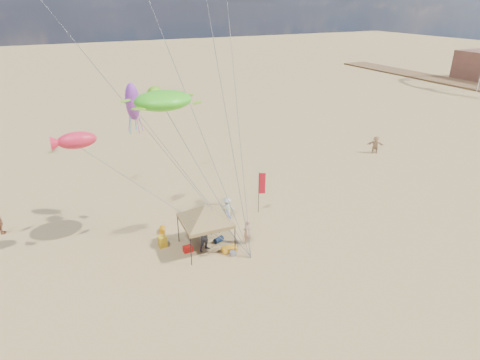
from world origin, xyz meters
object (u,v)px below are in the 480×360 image
(person_near_c, at_px, (227,208))
(person_far_c, at_px, (375,145))
(cooler_blue, at_px, (226,219))
(person_near_b, at_px, (206,237))
(canopy_tent, at_px, (205,207))
(chair_green, at_px, (216,225))
(person_near_a, at_px, (247,232))
(feather_flag, at_px, (261,186))
(cooler_red, at_px, (188,249))
(person_far_a, at_px, (0,223))
(chair_yellow, at_px, (163,241))
(beach_cart, at_px, (229,249))

(person_near_c, relative_size, person_far_c, 0.94)
(cooler_blue, xyz_separation_m, person_near_b, (-2.50, -2.63, 0.76))
(canopy_tent, distance_m, chair_green, 3.36)
(person_near_a, relative_size, person_far_c, 0.94)
(feather_flag, distance_m, person_near_b, 6.07)
(cooler_red, height_order, person_far_a, person_far_a)
(person_near_c, bearing_deg, cooler_red, 45.45)
(cooler_blue, distance_m, person_near_b, 3.70)
(chair_green, xyz_separation_m, person_near_a, (1.11, -2.43, 0.48))
(person_near_a, bearing_deg, person_far_c, -167.59)
(person_near_c, xyz_separation_m, person_far_a, (-14.06, 4.72, -0.05))
(cooler_red, distance_m, chair_green, 3.07)
(chair_yellow, xyz_separation_m, person_far_a, (-9.03, 6.10, 0.42))
(cooler_red, bearing_deg, person_near_b, -17.14)
(feather_flag, xyz_separation_m, chair_green, (-3.83, -0.73, -1.75))
(person_near_a, bearing_deg, cooler_red, -24.58)
(person_near_b, relative_size, person_far_c, 1.07)
(feather_flag, xyz_separation_m, person_near_a, (-2.72, -3.16, -1.27))
(chair_yellow, xyz_separation_m, beach_cart, (3.47, -2.35, -0.15))
(person_near_b, bearing_deg, person_near_a, -22.94)
(cooler_blue, bearing_deg, chair_yellow, -167.57)
(feather_flag, distance_m, chair_yellow, 7.88)
(cooler_blue, bearing_deg, person_near_b, -133.51)
(chair_yellow, xyz_separation_m, person_far_c, (23.76, 7.03, 0.53))
(chair_green, height_order, chair_yellow, same)
(cooler_red, distance_m, person_far_c, 24.03)
(cooler_red, relative_size, person_near_c, 0.33)
(feather_flag, distance_m, beach_cart, 5.75)
(feather_flag, xyz_separation_m, person_near_c, (-2.56, 0.20, -1.27))
(beach_cart, relative_size, person_near_b, 0.48)
(chair_green, height_order, person_near_c, person_near_c)
(feather_flag, distance_m, person_near_c, 2.87)
(beach_cart, bearing_deg, person_far_c, 24.81)
(canopy_tent, bearing_deg, cooler_blue, 44.72)
(cooler_red, bearing_deg, person_near_a, -11.50)
(person_near_b, bearing_deg, chair_green, 40.26)
(chair_green, distance_m, person_far_a, 13.99)
(feather_flag, distance_m, chair_green, 4.27)
(chair_yellow, bearing_deg, person_near_b, -34.33)
(cooler_red, relative_size, beach_cart, 0.60)
(canopy_tent, height_order, chair_yellow, canopy_tent)
(person_near_a, height_order, person_near_c, person_near_a)
(person_near_c, bearing_deg, person_far_a, -7.42)
(person_near_b, relative_size, person_near_c, 1.15)
(cooler_blue, bearing_deg, cooler_red, -147.52)
(cooler_red, xyz_separation_m, person_near_a, (3.67, -0.75, 0.64))
(chair_green, xyz_separation_m, person_far_c, (20.00, 6.58, 0.53))
(cooler_blue, bearing_deg, beach_cart, -111.35)
(canopy_tent, distance_m, cooler_red, 2.89)
(person_near_a, bearing_deg, person_near_c, -105.87)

